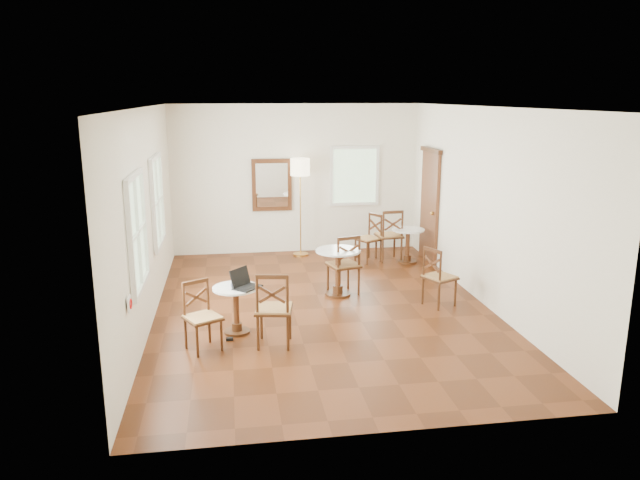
# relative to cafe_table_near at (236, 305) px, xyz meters

# --- Properties ---
(ground) EXTENTS (7.00, 7.00, 0.00)m
(ground) POSITION_rel_cafe_table_near_xyz_m (1.31, 0.77, -0.40)
(ground) COLOR #54250E
(ground) RESTS_ON ground
(room_shell) EXTENTS (5.02, 7.02, 3.01)m
(room_shell) POSITION_rel_cafe_table_near_xyz_m (1.25, 1.04, 1.48)
(room_shell) COLOR white
(room_shell) RESTS_ON ground
(cafe_table_near) EXTENTS (0.62, 0.62, 0.65)m
(cafe_table_near) POSITION_rel_cafe_table_near_xyz_m (0.00, 0.00, 0.00)
(cafe_table_near) COLOR #432410
(cafe_table_near) RESTS_ON ground
(cafe_table_mid) EXTENTS (0.72, 0.72, 0.76)m
(cafe_table_mid) POSITION_rel_cafe_table_near_xyz_m (1.65, 1.34, 0.07)
(cafe_table_mid) COLOR #432410
(cafe_table_mid) RESTS_ON ground
(cafe_table_back) EXTENTS (0.63, 0.63, 0.66)m
(cafe_table_back) POSITION_rel_cafe_table_near_xyz_m (3.33, 3.06, 0.01)
(cafe_table_back) COLOR #432410
(cafe_table_back) RESTS_ON ground
(chair_near_a) EXTENTS (0.54, 0.54, 1.01)m
(chair_near_a) POSITION_rel_cafe_table_near_xyz_m (0.47, -0.51, 0.10)
(chair_near_a) COLOR #432410
(chair_near_a) RESTS_ON ground
(chair_near_b) EXTENTS (0.55, 0.55, 0.89)m
(chair_near_b) POSITION_rel_cafe_table_near_xyz_m (-0.44, -0.48, 0.04)
(chair_near_b) COLOR #432410
(chair_near_b) RESTS_ON ground
(chair_mid_a) EXTENTS (0.57, 0.57, 1.00)m
(chair_mid_a) POSITION_rel_cafe_table_near_xyz_m (1.76, 1.40, 0.09)
(chair_mid_a) COLOR #432410
(chair_mid_a) RESTS_ON ground
(chair_mid_b) EXTENTS (0.57, 0.57, 0.93)m
(chair_mid_b) POSITION_rel_cafe_table_near_xyz_m (3.08, 0.63, 0.06)
(chair_mid_b) COLOR #432410
(chair_mid_b) RESTS_ON ground
(chair_back_a) EXTENTS (0.51, 0.51, 1.02)m
(chair_back_a) POSITION_rel_cafe_table_near_xyz_m (3.02, 3.26, 0.10)
(chair_back_a) COLOR #432410
(chair_back_a) RESTS_ON ground
(chair_back_b) EXTENTS (0.58, 0.58, 0.92)m
(chair_back_b) POSITION_rel_cafe_table_near_xyz_m (2.62, 3.28, 0.06)
(chair_back_b) COLOR #432410
(chair_back_b) RESTS_ON ground
(floor_lamp) EXTENTS (0.38, 0.38, 1.96)m
(floor_lamp) POSITION_rel_cafe_table_near_xyz_m (1.35, 3.92, 1.25)
(floor_lamp) COLOR #BF8C3F
(floor_lamp) RESTS_ON ground
(laptop) EXTENTS (0.45, 0.46, 0.25)m
(laptop) POSITION_rel_cafe_table_near_xyz_m (0.12, -0.04, 0.31)
(laptop) COLOR black
(laptop) RESTS_ON cafe_table_near
(mouse) EXTENTS (0.11, 0.07, 0.04)m
(mouse) POSITION_rel_cafe_table_near_xyz_m (0.00, -0.06, 0.27)
(mouse) COLOR black
(mouse) RESTS_ON cafe_table_near
(navy_mug) EXTENTS (0.13, 0.09, 0.10)m
(navy_mug) POSITION_rel_cafe_table_near_xyz_m (-0.01, -0.01, 0.30)
(navy_mug) COLOR #101036
(navy_mug) RESTS_ON cafe_table_near
(water_glass) EXTENTS (0.05, 0.05, 0.09)m
(water_glass) POSITION_rel_cafe_table_near_xyz_m (-0.04, -0.12, 0.29)
(water_glass) COLOR white
(water_glass) RESTS_ON cafe_table_near
(power_adapter) EXTENTS (0.09, 0.06, 0.04)m
(power_adapter) POSITION_rel_cafe_table_near_xyz_m (-0.10, -0.26, -0.39)
(power_adapter) COLOR black
(power_adapter) RESTS_ON ground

